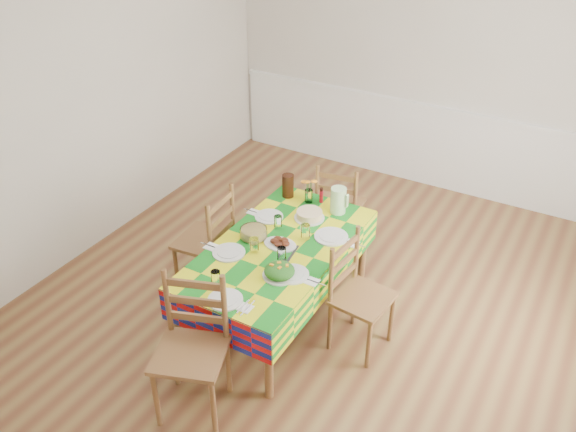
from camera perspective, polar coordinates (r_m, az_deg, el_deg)
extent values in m
cube|color=brown|center=(5.07, 2.62, -8.82)|extent=(4.50, 5.00, 0.04)
cube|color=#B9B1A3|center=(6.49, 13.62, 13.78)|extent=(4.50, 0.04, 2.70)
cube|color=#B9B1A3|center=(2.75, -22.93, -16.51)|extent=(4.50, 0.04, 2.70)
cube|color=#B9B1A3|center=(5.60, -18.39, 10.12)|extent=(0.04, 5.00, 2.70)
cube|color=white|center=(6.59, 12.99, 9.97)|extent=(4.41, 0.06, 0.04)
cube|color=white|center=(6.78, 12.57, 6.50)|extent=(4.41, 0.03, 0.90)
cylinder|color=brown|center=(4.52, -10.26, -9.99)|extent=(0.06, 0.06, 0.61)
cylinder|color=brown|center=(4.18, -1.82, -13.67)|extent=(0.06, 0.06, 0.61)
cylinder|color=brown|center=(5.52, -0.22, -0.72)|extent=(0.06, 0.06, 0.61)
cylinder|color=brown|center=(5.24, 7.05, -2.98)|extent=(0.06, 0.06, 0.61)
cube|color=brown|center=(4.62, -0.93, -3.13)|extent=(0.87, 1.65, 0.04)
cube|color=red|center=(4.61, -0.94, -2.88)|extent=(0.90, 1.69, 0.01)
cube|color=red|center=(4.89, -5.49, -2.65)|extent=(0.01, 1.69, 0.26)
cube|color=red|center=(4.52, 4.05, -5.92)|extent=(0.01, 1.69, 0.26)
cube|color=red|center=(4.15, -6.97, -10.21)|extent=(0.90, 0.01, 0.26)
cube|color=red|center=(5.30, 3.73, 0.47)|extent=(0.90, 0.01, 0.26)
cylinder|color=silver|center=(4.12, -5.89, -7.80)|extent=(0.24, 0.24, 0.01)
cylinder|color=silver|center=(4.12, -5.90, -7.70)|extent=(0.17, 0.17, 0.01)
cylinder|color=white|center=(4.23, -6.78, -5.80)|extent=(0.07, 0.07, 0.12)
cube|color=white|center=(4.05, -4.02, -8.58)|extent=(0.09, 0.09, 0.01)
cube|color=silver|center=(4.06, -4.23, -8.45)|extent=(0.01, 0.15, 0.00)
cube|color=silver|center=(4.04, -3.81, -8.62)|extent=(0.01, 0.18, 0.00)
cylinder|color=silver|center=(4.55, -5.55, -3.43)|extent=(0.25, 0.25, 0.01)
cylinder|color=silver|center=(4.54, -5.56, -3.33)|extent=(0.17, 0.17, 0.01)
cylinder|color=white|center=(4.52, -3.18, -2.76)|extent=(0.07, 0.07, 0.12)
cube|color=white|center=(4.63, -7.22, -2.87)|extent=(0.09, 0.09, 0.01)
cube|color=silver|center=(4.64, -7.41, -2.75)|extent=(0.15, 0.01, 0.00)
cube|color=silver|center=(4.62, -7.04, -2.88)|extent=(0.18, 0.01, 0.00)
cylinder|color=silver|center=(4.95, -1.79, -0.06)|extent=(0.23, 0.23, 0.01)
cylinder|color=silver|center=(4.94, -1.79, 0.03)|extent=(0.16, 0.16, 0.01)
cylinder|color=white|center=(4.78, -0.95, -0.59)|extent=(0.07, 0.07, 0.11)
cube|color=white|center=(5.02, -3.29, 0.38)|extent=(0.09, 0.09, 0.01)
cube|color=silver|center=(5.02, -3.46, 0.47)|extent=(0.15, 0.01, 0.00)
cube|color=silver|center=(5.01, -3.13, 0.37)|extent=(0.17, 0.01, 0.00)
cylinder|color=silver|center=(4.32, 0.41, -5.47)|extent=(0.24, 0.24, 0.01)
cylinder|color=silver|center=(4.31, 0.41, -5.37)|extent=(0.17, 0.17, 0.01)
cylinder|color=white|center=(4.42, -0.60, -3.63)|extent=(0.07, 0.07, 0.11)
cube|color=white|center=(4.26, 2.28, -6.15)|extent=(0.09, 0.09, 0.01)
cube|color=silver|center=(4.26, 2.07, -6.03)|extent=(0.15, 0.01, 0.00)
cube|color=silver|center=(4.25, 2.49, -6.17)|extent=(0.18, 0.01, 0.00)
cylinder|color=silver|center=(4.71, 4.07, -1.94)|extent=(0.26, 0.26, 0.01)
cylinder|color=silver|center=(4.71, 4.07, -1.84)|extent=(0.18, 0.18, 0.01)
cylinder|color=white|center=(4.65, 1.63, -1.50)|extent=(0.07, 0.07, 0.13)
cube|color=white|center=(4.65, 5.99, -2.57)|extent=(0.10, 0.10, 0.01)
cube|color=silver|center=(4.66, 5.78, -2.46)|extent=(0.17, 0.01, 0.00)
cube|color=silver|center=(4.65, 6.21, -2.59)|extent=(0.19, 0.01, 0.00)
ellipsoid|color=silver|center=(4.61, -0.74, -2.67)|extent=(0.26, 0.19, 0.01)
ellipsoid|color=black|center=(4.58, -0.24, -2.58)|extent=(0.07, 0.06, 0.04)
ellipsoid|color=black|center=(4.62, -0.36, -2.28)|extent=(0.07, 0.06, 0.04)
ellipsoid|color=black|center=(4.63, -0.96, -2.15)|extent=(0.07, 0.06, 0.04)
ellipsoid|color=black|center=(4.61, -1.28, -2.36)|extent=(0.07, 0.06, 0.04)
ellipsoid|color=black|center=(4.57, -0.92, -2.64)|extent=(0.07, 0.06, 0.04)
cylinder|color=silver|center=(4.31, -0.80, -5.55)|extent=(0.24, 0.24, 0.01)
ellipsoid|color=#114210|center=(4.29, -0.81, -5.14)|extent=(0.22, 0.22, 0.10)
cube|color=orange|center=(4.26, -1.54, -4.60)|extent=(0.03, 0.02, 0.01)
cube|color=orange|center=(4.28, -0.83, -4.39)|extent=(0.03, 0.03, 0.01)
cube|color=orange|center=(4.23, -0.79, -4.86)|extent=(0.02, 0.03, 0.01)
cube|color=orange|center=(4.25, -0.08, -4.65)|extent=(0.03, 0.03, 0.01)
cylinder|color=white|center=(4.69, -3.23, -1.61)|extent=(0.21, 0.21, 0.08)
cylinder|color=#EAE17C|center=(4.69, -3.23, -1.59)|extent=(0.19, 0.19, 0.06)
cylinder|color=silver|center=(4.93, 2.01, -0.17)|extent=(0.25, 0.25, 0.01)
cylinder|color=#E3BE8A|center=(4.91, 2.02, 0.16)|extent=(0.21, 0.21, 0.06)
cube|color=black|center=(4.50, -0.35, -3.71)|extent=(0.12, 0.27, 0.01)
cube|color=black|center=(4.50, 0.30, -3.77)|extent=(0.06, 0.28, 0.01)
cylinder|color=white|center=(5.13, 1.95, 1.90)|extent=(0.07, 0.07, 0.11)
cylinder|color=#287527|center=(5.12, 1.77, 2.38)|extent=(0.01, 0.01, 0.16)
ellipsoid|color=orange|center=(5.09, 1.50, 3.24)|extent=(0.05, 0.05, 0.02)
cylinder|color=#287527|center=(5.11, 2.15, 2.33)|extent=(0.01, 0.01, 0.16)
ellipsoid|color=orange|center=(5.07, 2.46, 3.26)|extent=(0.05, 0.05, 0.02)
cylinder|color=#287527|center=(5.10, 1.88, 2.26)|extent=(0.01, 0.01, 0.16)
ellipsoid|color=orange|center=(5.03, 1.79, 3.22)|extent=(0.05, 0.05, 0.02)
cylinder|color=#B10E21|center=(5.12, 3.13, 1.96)|extent=(0.03, 0.03, 0.14)
cylinder|color=#B6E8A4|center=(4.98, 4.72, 1.47)|extent=(0.13, 0.13, 0.22)
cylinder|color=black|center=(5.19, 0.00, 2.86)|extent=(0.10, 0.10, 0.20)
cube|color=silver|center=(4.06, -6.78, -8.60)|extent=(0.06, 0.02, 0.01)
cylinder|color=brown|center=(4.15, -12.25, -16.41)|extent=(0.04, 0.04, 0.48)
cylinder|color=brown|center=(4.05, -7.00, -17.37)|extent=(0.04, 0.04, 0.48)
cylinder|color=brown|center=(4.38, -10.56, -13.01)|extent=(0.04, 0.04, 0.48)
cylinder|color=brown|center=(4.28, -5.62, -13.81)|extent=(0.04, 0.04, 0.48)
cube|color=brown|center=(4.03, -9.17, -12.66)|extent=(0.56, 0.55, 0.03)
cylinder|color=brown|center=(4.05, -11.20, -7.87)|extent=(0.04, 0.04, 0.53)
cylinder|color=brown|center=(3.94, -5.96, -8.62)|extent=(0.04, 0.04, 0.53)
cube|color=brown|center=(4.06, -8.50, -9.38)|extent=(0.37, 0.15, 0.05)
cube|color=brown|center=(3.97, -8.66, -7.90)|extent=(0.37, 0.15, 0.05)
cube|color=brown|center=(3.88, -8.82, -6.35)|extent=(0.37, 0.15, 0.05)
cylinder|color=brown|center=(5.77, 6.90, -0.45)|extent=(0.03, 0.03, 0.43)
cylinder|color=brown|center=(5.84, 3.63, 0.17)|extent=(0.03, 0.03, 0.43)
cylinder|color=brown|center=(5.50, 6.06, -2.17)|extent=(0.03, 0.03, 0.43)
cylinder|color=brown|center=(5.58, 2.65, -1.49)|extent=(0.03, 0.03, 0.43)
cube|color=brown|center=(5.55, 4.92, 1.02)|extent=(0.46, 0.44, 0.03)
cylinder|color=brown|center=(5.25, 6.32, 1.87)|extent=(0.03, 0.03, 0.48)
cylinder|color=brown|center=(5.33, 2.74, 2.52)|extent=(0.03, 0.03, 0.48)
cube|color=brown|center=(5.34, 4.47, 1.31)|extent=(0.34, 0.08, 0.05)
cube|color=brown|center=(5.27, 4.53, 2.47)|extent=(0.34, 0.08, 0.05)
cube|color=brown|center=(5.21, 4.58, 3.66)|extent=(0.34, 0.08, 0.05)
cylinder|color=brown|center=(5.39, -8.25, -2.97)|extent=(0.04, 0.04, 0.45)
cylinder|color=brown|center=(5.16, -10.39, -5.07)|extent=(0.04, 0.04, 0.45)
cylinder|color=brown|center=(5.24, -5.06, -3.90)|extent=(0.04, 0.04, 0.45)
cylinder|color=brown|center=(5.00, -7.11, -6.12)|extent=(0.04, 0.04, 0.45)
cube|color=brown|center=(5.05, -7.90, -2.28)|extent=(0.44, 0.46, 0.03)
cylinder|color=brown|center=(4.97, -5.22, 0.55)|extent=(0.04, 0.04, 0.51)
cylinder|color=brown|center=(4.71, -7.39, -1.56)|extent=(0.04, 0.04, 0.51)
cube|color=brown|center=(4.89, -6.21, -1.48)|extent=(0.05, 0.36, 0.05)
cube|color=brown|center=(4.82, -6.30, -0.18)|extent=(0.05, 0.36, 0.05)
cube|color=brown|center=(4.75, -6.39, 1.16)|extent=(0.05, 0.36, 0.05)
cylinder|color=brown|center=(4.47, 7.55, -11.88)|extent=(0.03, 0.03, 0.43)
cylinder|color=brown|center=(4.70, 9.65, -9.43)|extent=(0.03, 0.03, 0.43)
cylinder|color=brown|center=(4.58, 3.93, -10.28)|extent=(0.03, 0.03, 0.43)
cylinder|color=brown|center=(4.81, 6.18, -7.98)|extent=(0.03, 0.03, 0.43)
cube|color=brown|center=(4.48, 7.02, -7.66)|extent=(0.43, 0.44, 0.03)
cylinder|color=brown|center=(4.29, 4.05, -5.71)|extent=(0.03, 0.03, 0.48)
cylinder|color=brown|center=(4.53, 6.41, -3.51)|extent=(0.03, 0.03, 0.48)
cube|color=brown|center=(4.47, 5.20, -5.57)|extent=(0.06, 0.35, 0.05)
cube|color=brown|center=(4.39, 5.28, -4.28)|extent=(0.06, 0.35, 0.05)
cube|color=brown|center=(4.32, 5.36, -2.94)|extent=(0.06, 0.35, 0.05)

